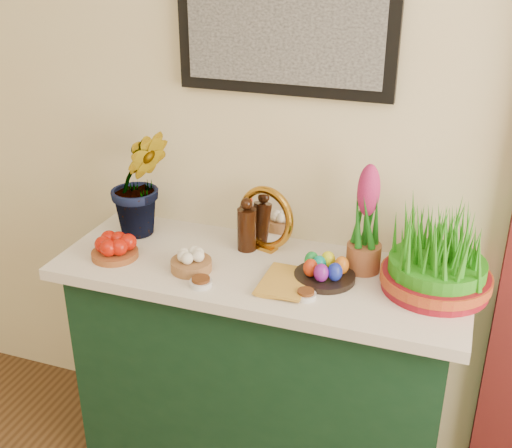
{
  "coord_description": "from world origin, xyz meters",
  "views": [
    {
      "loc": [
        0.66,
        0.19,
        1.94
      ],
      "look_at": [
        0.03,
        1.95,
        1.07
      ],
      "focal_mm": 45.0,
      "sensor_mm": 36.0,
      "label": 1
    }
  ],
  "objects_px": {
    "mirror": "(266,219)",
    "book": "(263,277)",
    "hyacinth_green": "(139,166)",
    "sideboard": "(260,376)",
    "wheatgrass_sabzeh": "(439,254)"
  },
  "relations": [
    {
      "from": "sideboard",
      "to": "mirror",
      "type": "xyz_separation_m",
      "value": [
        -0.03,
        0.14,
        0.58
      ]
    },
    {
      "from": "hyacinth_green",
      "to": "book",
      "type": "height_order",
      "value": "hyacinth_green"
    },
    {
      "from": "sideboard",
      "to": "hyacinth_green",
      "type": "bearing_deg",
      "value": 168.53
    },
    {
      "from": "sideboard",
      "to": "mirror",
      "type": "relative_size",
      "value": 5.52
    },
    {
      "from": "wheatgrass_sabzeh",
      "to": "book",
      "type": "bearing_deg",
      "value": -165.65
    },
    {
      "from": "hyacinth_green",
      "to": "wheatgrass_sabzeh",
      "type": "xyz_separation_m",
      "value": [
        1.08,
        -0.06,
        -0.14
      ]
    },
    {
      "from": "hyacinth_green",
      "to": "mirror",
      "type": "relative_size",
      "value": 2.27
    },
    {
      "from": "sideboard",
      "to": "book",
      "type": "distance_m",
      "value": 0.49
    },
    {
      "from": "mirror",
      "to": "book",
      "type": "relative_size",
      "value": 1.14
    },
    {
      "from": "hyacinth_green",
      "to": "sideboard",
      "type": "bearing_deg",
      "value": -46.74
    },
    {
      "from": "sideboard",
      "to": "mirror",
      "type": "height_order",
      "value": "mirror"
    },
    {
      "from": "sideboard",
      "to": "wheatgrass_sabzeh",
      "type": "distance_m",
      "value": 0.82
    },
    {
      "from": "book",
      "to": "wheatgrass_sabzeh",
      "type": "bearing_deg",
      "value": 14.43
    },
    {
      "from": "sideboard",
      "to": "book",
      "type": "bearing_deg",
      "value": -67.67
    },
    {
      "from": "hyacinth_green",
      "to": "book",
      "type": "xyz_separation_m",
      "value": [
        0.54,
        -0.2,
        -0.25
      ]
    }
  ]
}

